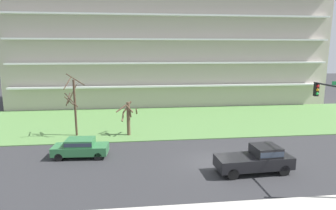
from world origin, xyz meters
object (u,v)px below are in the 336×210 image
pickup_black_near_left (257,159)px  sedan_green_center_left (81,147)px  tree_far_left (74,104)px  tree_left (128,116)px

pickup_black_near_left → sedan_green_center_left: (-13.10, 4.49, -0.14)m
tree_far_left → pickup_black_near_left: tree_far_left is taller
pickup_black_near_left → sedan_green_center_left: pickup_black_near_left is taller
sedan_green_center_left → pickup_black_near_left: bearing=164.3°
tree_far_left → pickup_black_near_left: (14.68, -10.57, -2.34)m
tree_far_left → sedan_green_center_left: tree_far_left is taller
tree_far_left → sedan_green_center_left: 6.76m
tree_left → sedan_green_center_left: 6.97m
tree_far_left → sedan_green_center_left: (1.58, -6.08, -2.48)m
pickup_black_near_left → tree_left: bearing=129.2°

